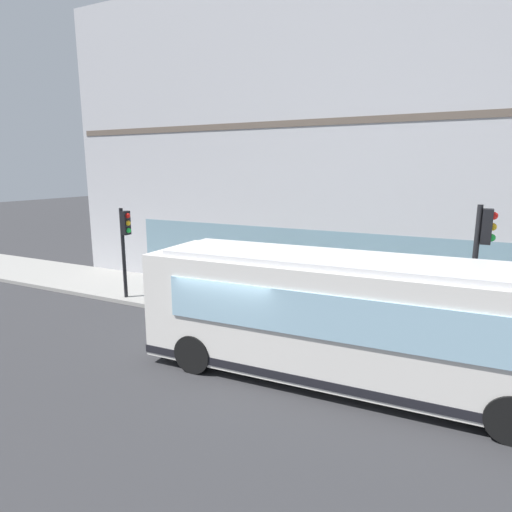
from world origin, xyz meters
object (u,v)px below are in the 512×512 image
(city_bus_nearside, at_px, (347,320))
(traffic_light_near_corner, at_px, (481,252))
(pedestrian_walking_along_curb, at_px, (274,271))
(newspaper_vending_box, at_px, (302,306))
(traffic_light_down_block, at_px, (125,236))
(pedestrian_by_light_pole, at_px, (251,276))
(pedestrian_near_building_entrance, at_px, (408,295))

(city_bus_nearside, relative_size, traffic_light_near_corner, 2.50)
(city_bus_nearside, xyz_separation_m, traffic_light_near_corner, (2.64, -2.76, 1.42))
(pedestrian_walking_along_curb, distance_m, newspaper_vending_box, 2.76)
(city_bus_nearside, distance_m, traffic_light_near_corner, 4.07)
(traffic_light_down_block, bearing_deg, city_bus_nearside, -105.22)
(traffic_light_down_block, xyz_separation_m, newspaper_vending_box, (0.71, -6.93, -1.98))
(pedestrian_walking_along_curb, relative_size, newspaper_vending_box, 1.99)
(traffic_light_down_block, relative_size, pedestrian_by_light_pole, 1.92)
(city_bus_nearside, relative_size, newspaper_vending_box, 11.25)
(city_bus_nearside, distance_m, newspaper_vending_box, 4.07)
(traffic_light_down_block, bearing_deg, pedestrian_walking_along_curb, -62.43)
(traffic_light_near_corner, distance_m, pedestrian_near_building_entrance, 3.35)
(traffic_light_near_corner, bearing_deg, traffic_light_down_block, 90.59)
(traffic_light_down_block, bearing_deg, traffic_light_near_corner, -89.41)
(traffic_light_near_corner, xyz_separation_m, traffic_light_down_block, (-0.12, 11.99, -0.39))
(pedestrian_by_light_pole, distance_m, pedestrian_near_building_entrance, 5.52)
(traffic_light_near_corner, relative_size, pedestrian_walking_along_curb, 2.26)
(pedestrian_near_building_entrance, bearing_deg, traffic_light_down_block, 101.78)
(pedestrian_walking_along_curb, bearing_deg, traffic_light_near_corner, -109.81)
(pedestrian_walking_along_curb, bearing_deg, city_bus_nearside, -140.75)
(traffic_light_near_corner, xyz_separation_m, newspaper_vending_box, (0.58, 5.06, -2.37))
(pedestrian_by_light_pole, bearing_deg, pedestrian_near_building_entrance, -83.55)
(traffic_light_near_corner, bearing_deg, city_bus_nearside, 133.75)
(pedestrian_by_light_pole, relative_size, newspaper_vending_box, 2.02)
(pedestrian_walking_along_curb, distance_m, pedestrian_near_building_entrance, 5.09)
(traffic_light_down_block, height_order, pedestrian_by_light_pole, traffic_light_down_block)
(pedestrian_near_building_entrance, bearing_deg, newspaper_vending_box, 113.89)
(pedestrian_by_light_pole, bearing_deg, traffic_light_near_corner, -100.44)
(traffic_light_down_block, relative_size, pedestrian_near_building_entrance, 2.21)
(city_bus_nearside, xyz_separation_m, pedestrian_by_light_pole, (4.00, 4.63, -0.35))
(traffic_light_down_block, relative_size, pedestrian_walking_along_curb, 1.95)
(traffic_light_down_block, relative_size, newspaper_vending_box, 3.87)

